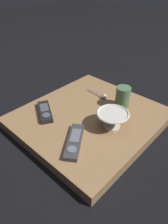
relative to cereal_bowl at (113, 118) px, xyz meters
name	(u,v)px	position (x,y,z in m)	size (l,w,h in m)	color
ground_plane	(89,122)	(-0.13, 0.00, -0.09)	(6.00, 6.00, 0.00)	black
table	(89,118)	(-0.13, 0.00, -0.07)	(0.58, 0.63, 0.05)	#936D47
cereal_bowl	(113,118)	(0.00, 0.00, 0.00)	(0.14, 0.14, 0.07)	beige
coffee_mug	(123,97)	(-0.06, 0.16, 0.01)	(0.07, 0.07, 0.10)	#4C724C
teaspoon	(103,96)	(-0.18, 0.15, -0.03)	(0.13, 0.03, 0.03)	silver
tv_remote_near	(45,112)	(-0.29, -0.14, -0.03)	(0.17, 0.13, 0.02)	black
tv_remote_far	(74,141)	(-0.05, -0.19, -0.03)	(0.15, 0.19, 0.02)	#38383D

